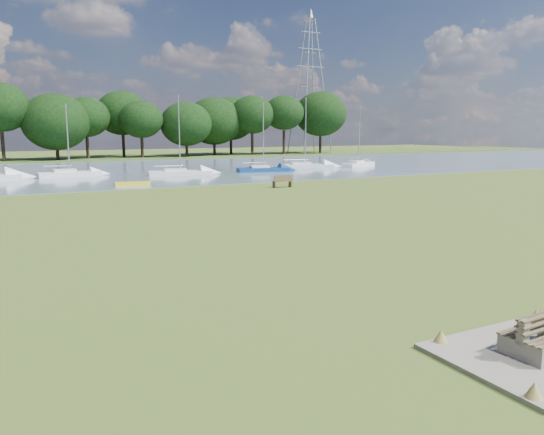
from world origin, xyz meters
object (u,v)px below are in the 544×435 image
riverbank_bench (283,181)px  sailboat_0 (180,171)px  kayak (133,184)px  sailboat_2 (358,163)px  pylon (310,64)px  bench_pair (543,335)px  sailboat_6 (263,168)px  sailboat_5 (69,172)px  sailboat_1 (305,165)px

riverbank_bench → sailboat_0: 15.85m
kayak → sailboat_2: sailboat_2 is taller
riverbank_bench → pylon: pylon is taller
riverbank_bench → bench_pair: bearing=-106.7°
kayak → sailboat_6: 18.37m
riverbank_bench → sailboat_5: (-14.53, 18.29, -0.01)m
bench_pair → sailboat_1: size_ratio=0.21×
bench_pair → kayak: 38.93m
sailboat_0 → sailboat_6: sailboat_0 is taller
bench_pair → sailboat_2: bearing=53.3°
sailboat_6 → bench_pair: bearing=-99.5°
sailboat_2 → sailboat_6: bearing=166.0°
bench_pair → sailboat_0: (7.30, 47.13, -0.02)m
bench_pair → kayak: size_ratio=0.61×
sailboat_1 → sailboat_5: 27.59m
sailboat_1 → sailboat_5: size_ratio=1.19×
sailboat_0 → sailboat_1: (16.99, 2.66, 0.02)m
sailboat_5 → sailboat_0: bearing=-19.2°
bench_pair → riverbank_bench: bearing=67.0°
sailboat_1 → sailboat_5: (-27.59, 0.26, 0.05)m
kayak → sailboat_6: (16.54, 7.98, 0.29)m
bench_pair → kayak: bench_pair is taller
sailboat_0 → riverbank_bench: bearing=-64.1°
sailboat_6 → sailboat_5: bearing=-178.3°
sailboat_2 → sailboat_5: bearing=155.8°
bench_pair → sailboat_2: 58.85m
riverbank_bench → sailboat_2: 27.29m
sailboat_2 → sailboat_5: size_ratio=1.04×
bench_pair → sailboat_0: size_ratio=0.22×
sailboat_1 → sailboat_2: sailboat_1 is taller
sailboat_0 → pylon: bearing=55.1°
sailboat_2 → kayak: bearing=175.2°
bench_pair → sailboat_0: sailboat_0 is taller
riverbank_bench → sailboat_1: 22.26m
riverbank_bench → sailboat_0: size_ratio=0.21×
bench_pair → sailboat_6: (17.02, 46.91, 0.01)m
bench_pair → sailboat_6: bearing=66.5°
sailboat_2 → sailboat_1: bearing=153.5°
kayak → sailboat_2: 33.32m
sailboat_6 → riverbank_bench: bearing=-100.4°
sailboat_5 → sailboat_6: (20.32, -3.14, -0.04)m
pylon → sailboat_5: (-49.41, -33.95, -16.82)m
riverbank_bench → sailboat_6: (5.79, 15.14, -0.04)m
pylon → sailboat_0: (-38.81, -36.87, -16.89)m
riverbank_bench → pylon: bearing=59.1°
riverbank_bench → sailboat_2: size_ratio=0.23×
bench_pair → pylon: bearing=57.7°
pylon → sailboat_5: pylon is taller
sailboat_2 → riverbank_bench: bearing=-163.0°
bench_pair → riverbank_bench: riverbank_bench is taller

